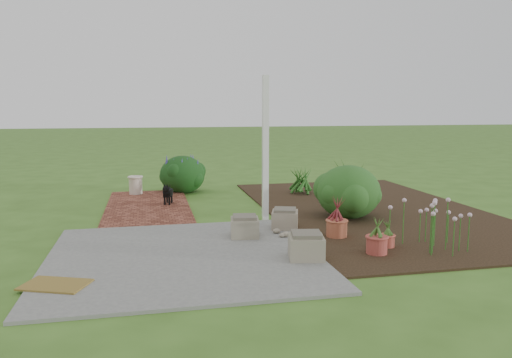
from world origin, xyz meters
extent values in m
plane|color=#3D6720|center=(0.00, 0.00, 0.00)|extent=(80.00, 80.00, 0.00)
cube|color=slate|center=(-1.25, -1.75, 0.02)|extent=(3.50, 3.50, 0.04)
cube|color=#5A2A1C|center=(-1.70, 1.75, 0.02)|extent=(1.60, 3.50, 0.04)
cube|color=black|center=(2.50, 0.50, 0.01)|extent=(4.00, 7.00, 0.03)
cube|color=white|center=(0.30, 0.10, 1.25)|extent=(0.10, 0.10, 2.50)
cube|color=gray|center=(0.29, -2.23, 0.19)|extent=(0.52, 0.52, 0.29)
cube|color=gray|center=(-0.28, -1.00, 0.18)|extent=(0.47, 0.47, 0.28)
cube|color=gray|center=(0.45, -0.62, 0.18)|extent=(0.52, 0.52, 0.27)
cube|color=brown|center=(-2.70, -2.60, 0.05)|extent=(0.81, 0.67, 0.02)
cube|color=black|center=(-1.30, 1.82, 0.26)|extent=(0.21, 0.33, 0.14)
cylinder|color=black|center=(-1.37, 1.72, 0.12)|extent=(0.04, 0.04, 0.15)
cylinder|color=black|center=(-1.28, 1.70, 0.12)|extent=(0.04, 0.04, 0.15)
cylinder|color=black|center=(-1.31, 1.93, 0.12)|extent=(0.04, 0.04, 0.15)
cylinder|color=black|center=(-1.22, 1.91, 0.12)|extent=(0.04, 0.04, 0.15)
sphere|color=black|center=(-1.35, 1.63, 0.37)|extent=(0.13, 0.13, 0.13)
cone|color=black|center=(-1.26, 1.97, 0.36)|extent=(0.07, 0.10, 0.11)
cylinder|color=beige|center=(-1.96, 3.14, 0.23)|extent=(0.36, 0.36, 0.39)
ellipsoid|color=#0E4312|center=(1.79, -0.02, 0.51)|extent=(1.46, 1.46, 0.95)
cylinder|color=#A45337|center=(1.09, -1.25, 0.16)|extent=(0.37, 0.37, 0.25)
cylinder|color=#B64D3D|center=(1.58, -1.93, 0.12)|extent=(0.27, 0.27, 0.17)
cylinder|color=#A13F36|center=(1.29, -2.20, 0.15)|extent=(0.37, 0.37, 0.24)
ellipsoid|color=black|center=(-0.90, 3.36, 0.44)|extent=(1.34, 1.34, 0.88)
camera|label=1|loc=(-1.66, -8.17, 1.98)|focal=35.00mm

